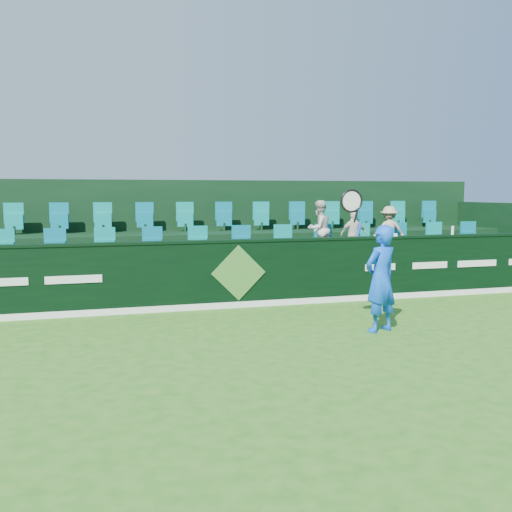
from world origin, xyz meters
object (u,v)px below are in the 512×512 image
object	(u,v)px
towel	(386,235)
drinks_bottle	(453,230)
spectator_right	(389,231)
spectator_middle	(354,234)
tennis_player	(380,278)
spectator_left	(319,229)

from	to	relation	value
towel	drinks_bottle	distance (m)	1.63
spectator_right	spectator_middle	bearing A→B (deg)	15.28
tennis_player	towel	distance (m)	3.06
towel	spectator_left	bearing A→B (deg)	134.03
spectator_middle	spectator_left	bearing A→B (deg)	9.08
spectator_left	towel	size ratio (longest dim) A/B	3.28
tennis_player	drinks_bottle	xyz separation A→B (m)	(3.16, 2.61, 0.55)
tennis_player	spectator_left	world-z (taller)	tennis_player
towel	drinks_bottle	size ratio (longest dim) A/B	2.08
spectator_right	drinks_bottle	size ratio (longest dim) A/B	6.08
spectator_left	spectator_middle	distance (m)	0.87
tennis_player	spectator_middle	size ratio (longest dim) A/B	2.28
spectator_left	towel	bearing A→B (deg)	112.43
tennis_player	drinks_bottle	bearing A→B (deg)	39.63
spectator_middle	drinks_bottle	bearing A→B (deg)	157.94
tennis_player	spectator_left	distance (m)	3.80
spectator_right	towel	xyz separation A→B (m)	(-0.69, -1.12, 0.00)
spectator_left	drinks_bottle	world-z (taller)	spectator_left
spectator_right	towel	world-z (taller)	spectator_right
spectator_middle	spectator_right	world-z (taller)	spectator_right
spectator_middle	towel	size ratio (longest dim) A/B	2.63
spectator_middle	drinks_bottle	xyz separation A→B (m)	(1.85, -1.12, 0.12)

